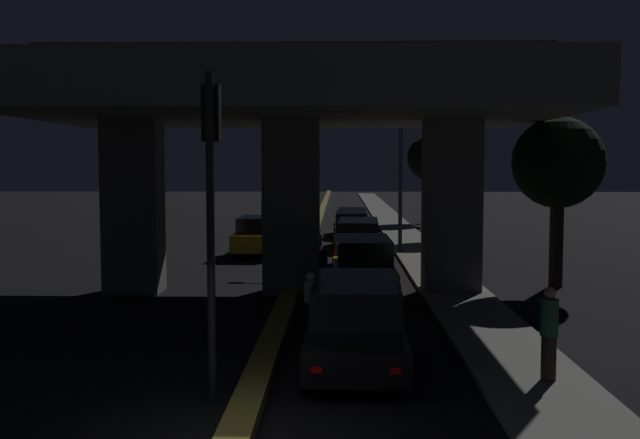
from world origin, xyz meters
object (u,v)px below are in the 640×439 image
object	(u,v)px
traffic_light_left_of_median	(211,180)
car_dark_green_second_oncoming	(278,215)
car_black_fifth	(351,222)
car_taxi_yellow_lead_oncoming	(259,235)
motorcycle_red_filtering_mid	(323,274)
motorcycle_blue_filtering_far	(318,248)
car_dark_red_third	(358,243)
pedestrian_on_sidewalk	(549,333)
car_black_lead	(355,322)
motorcycle_black_filtering_near	(310,305)
street_lamp	(394,156)
car_taxi_yellow_second	(363,266)
car_grey_fourth	(351,229)

from	to	relation	value
traffic_light_left_of_median	car_dark_green_second_oncoming	size ratio (longest dim) A/B	1.20
car_black_fifth	car_taxi_yellow_lead_oncoming	size ratio (longest dim) A/B	1.01
motorcycle_red_filtering_mid	motorcycle_blue_filtering_far	world-z (taller)	motorcycle_blue_filtering_far
car_dark_red_third	pedestrian_on_sidewalk	distance (m)	15.55
car_black_lead	motorcycle_black_filtering_near	size ratio (longest dim) A/B	2.66
car_dark_red_third	car_taxi_yellow_lead_oncoming	xyz separation A→B (m)	(-4.34, 4.48, -0.12)
car_black_lead	motorcycle_blue_filtering_far	bearing A→B (deg)	5.09
car_taxi_yellow_lead_oncoming	pedestrian_on_sidewalk	xyz separation A→B (m)	(7.43, -19.72, 0.10)
motorcycle_red_filtering_mid	motorcycle_blue_filtering_far	xyz separation A→B (m)	(-0.35, 7.32, 0.01)
street_lamp	car_black_fifth	xyz separation A→B (m)	(-1.78, 8.57, -3.63)
car_taxi_yellow_lead_oncoming	car_dark_red_third	bearing A→B (deg)	45.74
car_dark_green_second_oncoming	motorcycle_blue_filtering_far	distance (m)	14.25
car_taxi_yellow_lead_oncoming	car_taxi_yellow_second	bearing A→B (deg)	23.64
traffic_light_left_of_median	car_dark_red_third	distance (m)	16.68
car_grey_fourth	pedestrian_on_sidewalk	xyz separation A→B (m)	(3.24, -22.51, 0.05)
motorcycle_black_filtering_near	motorcycle_red_filtering_mid	world-z (taller)	motorcycle_black_filtering_near
street_lamp	car_taxi_yellow_lead_oncoming	distance (m)	7.03
street_lamp	car_dark_red_third	size ratio (longest dim) A/B	1.54
street_lamp	motorcycle_black_filtering_near	bearing A→B (deg)	-101.60
motorcycle_black_filtering_near	street_lamp	bearing A→B (deg)	-8.44
car_grey_fourth	car_dark_green_second_oncoming	size ratio (longest dim) A/B	0.96
car_dark_red_third	motorcycle_black_filtering_near	distance (m)	10.59
street_lamp	car_taxi_yellow_second	size ratio (longest dim) A/B	1.71
car_taxi_yellow_lead_oncoming	motorcycle_blue_filtering_far	bearing A→B (deg)	50.89
motorcycle_red_filtering_mid	motorcycle_blue_filtering_far	size ratio (longest dim) A/B	0.91
car_black_lead	car_taxi_yellow_lead_oncoming	xyz separation A→B (m)	(-3.92, 18.57, -0.04)
car_taxi_yellow_second	car_dark_red_third	xyz separation A→B (m)	(0.00, 6.26, 0.03)
car_black_fifth	pedestrian_on_sidewalk	size ratio (longest dim) A/B	2.68
car_taxi_yellow_second	car_dark_green_second_oncoming	bearing A→B (deg)	10.36
car_dark_red_third	car_taxi_yellow_lead_oncoming	world-z (taller)	car_dark_red_third
car_black_lead	motorcycle_red_filtering_mid	size ratio (longest dim) A/B	2.70
car_black_lead	car_dark_green_second_oncoming	world-z (taller)	car_dark_green_second_oncoming
traffic_light_left_of_median	car_grey_fourth	world-z (taller)	traffic_light_left_of_median
car_black_lead	pedestrian_on_sidewalk	world-z (taller)	pedestrian_on_sidewalk
car_taxi_yellow_second	motorcycle_red_filtering_mid	world-z (taller)	car_taxi_yellow_second
car_dark_green_second_oncoming	motorcycle_blue_filtering_far	size ratio (longest dim) A/B	2.42
car_dark_red_third	motorcycle_black_filtering_near	xyz separation A→B (m)	(-1.45, -10.49, -0.42)
traffic_light_left_of_median	pedestrian_on_sidewalk	world-z (taller)	traffic_light_left_of_median
car_taxi_yellow_lead_oncoming	car_dark_green_second_oncoming	bearing A→B (deg)	-177.88
car_black_lead	car_taxi_yellow_lead_oncoming	bearing A→B (deg)	12.81
traffic_light_left_of_median	car_dark_green_second_oncoming	world-z (taller)	traffic_light_left_of_median
street_lamp	car_black_lead	xyz separation A→B (m)	(-2.13, -19.01, -3.50)
street_lamp	car_taxi_yellow_second	xyz separation A→B (m)	(-1.71, -11.17, -3.46)
car_black_fifth	pedestrian_on_sidewalk	xyz separation A→B (m)	(3.15, -28.72, 0.19)
car_taxi_yellow_lead_oncoming	car_dark_green_second_oncoming	xyz separation A→B (m)	(-0.10, 11.61, 0.13)
street_lamp	car_grey_fourth	world-z (taller)	street_lamp
traffic_light_left_of_median	car_taxi_yellow_second	xyz separation A→B (m)	(2.90, 9.93, -2.81)
car_grey_fourth	car_taxi_yellow_lead_oncoming	distance (m)	5.03
car_grey_fourth	car_dark_red_third	bearing A→B (deg)	-178.30
car_taxi_yellow_second	pedestrian_on_sidewalk	xyz separation A→B (m)	(3.09, -8.98, 0.01)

